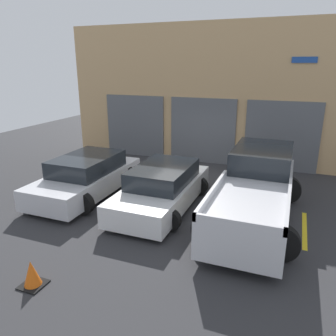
{
  "coord_description": "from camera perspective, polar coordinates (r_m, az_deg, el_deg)",
  "views": [
    {
      "loc": [
        3.56,
        -10.79,
        4.2
      ],
      "look_at": [
        0.0,
        -1.7,
        1.1
      ],
      "focal_mm": 35.0,
      "sensor_mm": 36.0,
      "label": 1
    }
  ],
  "objects": [
    {
      "name": "parking_stripe_left",
      "position": [
        10.76,
        -7.82,
        -5.52
      ],
      "size": [
        0.12,
        2.2,
        0.01
      ],
      "primitive_type": "cube",
      "color": "gold",
      "rests_on": "ground"
    },
    {
      "name": "sedan_side",
      "position": [
        11.26,
        -13.98,
        -1.46
      ],
      "size": [
        2.28,
        4.37,
        1.32
      ],
      "color": "silver",
      "rests_on": "ground"
    },
    {
      "name": "shophouse_building",
      "position": [
        14.58,
        7.3,
        12.29
      ],
      "size": [
        13.18,
        0.68,
        5.89
      ],
      "color": "tan",
      "rests_on": "ground"
    },
    {
      "name": "parking_stripe_centre",
      "position": [
        9.81,
        6.45,
        -7.83
      ],
      "size": [
        0.12,
        2.2,
        0.01
      ],
      "primitive_type": "cube",
      "color": "gold",
      "rests_on": "ground"
    },
    {
      "name": "parking_stripe_far_left",
      "position": [
        12.26,
        -19.1,
        -3.42
      ],
      "size": [
        0.12,
        2.2,
        0.01
      ],
      "primitive_type": "cube",
      "color": "gold",
      "rests_on": "ground"
    },
    {
      "name": "pickup_truck",
      "position": [
        9.56,
        15.08,
        -3.59
      ],
      "size": [
        2.48,
        5.58,
        1.78
      ],
      "color": "silver",
      "rests_on": "ground"
    },
    {
      "name": "ground_plane",
      "position": [
        12.11,
        2.93,
        -2.7
      ],
      "size": [
        28.0,
        28.0,
        0.0
      ],
      "primitive_type": "plane",
      "color": "#2D2D30"
    },
    {
      "name": "sedan_white",
      "position": [
        10.0,
        -0.98,
        -3.48
      ],
      "size": [
        2.16,
        4.38,
        1.29
      ],
      "color": "white",
      "rests_on": "ground"
    },
    {
      "name": "traffic_cone",
      "position": [
        7.28,
        -22.62,
        -16.75
      ],
      "size": [
        0.47,
        0.47,
        0.55
      ],
      "color": "black",
      "rests_on": "ground"
    },
    {
      "name": "parking_stripe_right",
      "position": [
        9.58,
        22.68,
        -9.85
      ],
      "size": [
        0.12,
        2.2,
        0.01
      ],
      "primitive_type": "cube",
      "color": "gold",
      "rests_on": "ground"
    }
  ]
}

